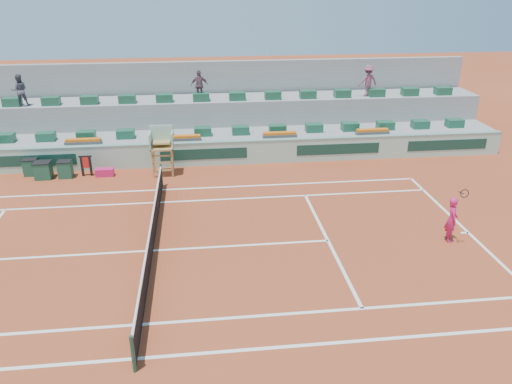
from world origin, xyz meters
TOP-DOWN VIEW (x-y plane):
  - ground at (0.00, 0.00)m, footprint 90.00×90.00m
  - seating_tier_lower at (0.00, 10.70)m, footprint 36.00×4.00m
  - seating_tier_upper at (0.00, 12.30)m, footprint 36.00×2.40m
  - stadium_back_wall at (0.00, 13.90)m, footprint 36.00×0.40m
  - player_bag at (-2.85, 7.54)m, footprint 0.86×0.38m
  - spectator_left at (-7.49, 11.64)m, footprint 0.96×0.84m
  - spectator_mid at (1.95, 11.89)m, footprint 0.99×0.46m
  - spectator_right at (11.49, 11.84)m, footprint 1.23×0.86m
  - court_lines at (0.00, 0.00)m, footprint 23.89×11.09m
  - tennis_net at (0.00, 0.00)m, footprint 0.10×11.97m
  - advertising_hoarding at (0.02, 8.50)m, footprint 36.00×0.34m
  - umpire_chair at (0.00, 7.50)m, footprint 1.10×0.90m
  - seat_row_lower at (0.00, 9.80)m, footprint 32.90×0.60m
  - seat_row_upper at (0.00, 11.70)m, footprint 32.90×0.60m
  - flower_planters at (-1.50, 9.00)m, footprint 26.80×0.36m
  - drink_cooler_a at (-4.69, 7.58)m, footprint 0.66×0.57m
  - drink_cooler_b at (-5.71, 7.56)m, footprint 0.80×0.69m
  - drink_cooler_c at (-6.42, 8.09)m, footprint 0.68×0.59m
  - towel_rack at (-3.71, 7.67)m, footprint 0.63×0.10m
  - tennis_player at (10.85, -0.46)m, footprint 0.55×0.92m

SIDE VIEW (x-z plane):
  - ground at x=0.00m, z-range 0.00..0.00m
  - court_lines at x=0.00m, z-range 0.00..0.01m
  - player_bag at x=-2.85m, z-range 0.00..0.38m
  - drink_cooler_a at x=-4.69m, z-range 0.00..0.84m
  - drink_cooler_b at x=-5.71m, z-range 0.00..0.84m
  - drink_cooler_c at x=-6.42m, z-range 0.00..0.84m
  - tennis_net at x=0.00m, z-range -0.02..1.08m
  - seating_tier_lower at x=0.00m, z-range 0.00..1.20m
  - towel_rack at x=-3.71m, z-range 0.09..1.12m
  - advertising_hoarding at x=0.02m, z-range 0.00..1.26m
  - tennis_player at x=10.85m, z-range -0.27..2.00m
  - seating_tier_upper at x=0.00m, z-range 0.00..2.60m
  - flower_planters at x=-1.50m, z-range 1.19..1.47m
  - seat_row_lower at x=0.00m, z-range 1.20..1.64m
  - umpire_chair at x=0.00m, z-range 0.34..2.74m
  - stadium_back_wall at x=0.00m, z-range 0.00..4.40m
  - seat_row_upper at x=0.00m, z-range 2.60..3.04m
  - spectator_mid at x=1.95m, z-range 2.60..4.26m
  - spectator_left at x=-7.49m, z-range 2.60..4.28m
  - spectator_right at x=11.49m, z-range 2.60..4.35m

